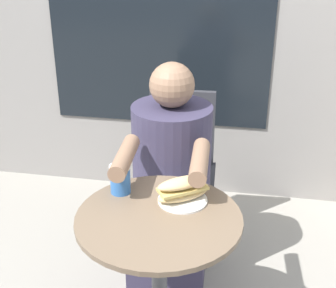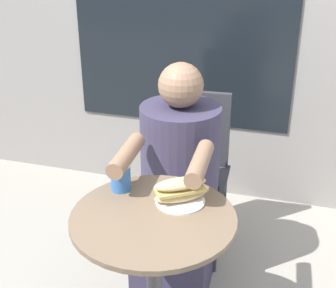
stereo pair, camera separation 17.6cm
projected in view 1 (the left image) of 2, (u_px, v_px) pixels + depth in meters
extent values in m
cylinder|color=brown|center=(159.00, 218.00, 1.68)|extent=(0.61, 0.61, 0.02)
cube|color=#333338|center=(179.00, 178.00, 2.47)|extent=(0.40, 0.40, 0.02)
cube|color=#333338|center=(182.00, 127.00, 2.54)|extent=(0.35, 0.05, 0.42)
cylinder|color=#333338|center=(207.00, 234.00, 2.40)|extent=(0.03, 0.03, 0.43)
cylinder|color=#333338|center=(143.00, 230.00, 2.44)|extent=(0.03, 0.03, 0.43)
cylinder|color=#333338|center=(210.00, 200.00, 2.70)|extent=(0.03, 0.03, 0.43)
cylinder|color=#333338|center=(153.00, 197.00, 2.74)|extent=(0.03, 0.03, 0.43)
cube|color=#38334C|center=(170.00, 245.00, 2.31)|extent=(0.37, 0.48, 0.45)
cylinder|color=#38334C|center=(172.00, 155.00, 2.17)|extent=(0.37, 0.37, 0.48)
sphere|color=#8E6B51|center=(172.00, 85.00, 2.03)|extent=(0.20, 0.20, 0.20)
cylinder|color=#8E6B51|center=(200.00, 161.00, 1.80)|extent=(0.08, 0.30, 0.07)
cylinder|color=#8E6B51|center=(125.00, 157.00, 1.83)|extent=(0.08, 0.30, 0.07)
cylinder|color=white|center=(183.00, 200.00, 1.77)|extent=(0.19, 0.19, 0.01)
ellipsoid|color=#DBB77A|center=(183.00, 195.00, 1.76)|extent=(0.21, 0.17, 0.04)
cube|color=#D6BC66|center=(183.00, 189.00, 1.75)|extent=(0.20, 0.17, 0.01)
ellipsoid|color=#DBB77A|center=(183.00, 183.00, 1.74)|extent=(0.21, 0.17, 0.04)
cylinder|color=#336BB7|center=(120.00, 180.00, 1.81)|extent=(0.08, 0.08, 0.11)
cylinder|color=white|center=(120.00, 167.00, 1.79)|extent=(0.08, 0.08, 0.01)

